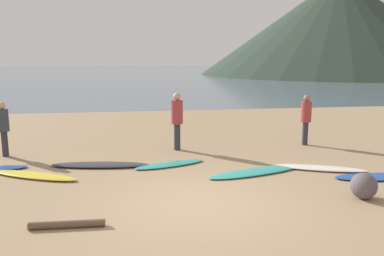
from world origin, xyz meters
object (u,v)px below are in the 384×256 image
Objects in this scene: surfboard_5 at (257,171)px; surfboard_6 at (320,168)px; person_2 at (177,116)px; surfboard_2 at (35,175)px; beach_rock_far at (364,186)px; person_1 at (306,116)px; surfboard_3 at (100,165)px; person_3 at (3,124)px; surfboard_7 at (377,177)px; driftwood_log at (67,224)px; surfboard_4 at (170,164)px.

surfboard_6 is (1.66, 0.01, 0.01)m from surfboard_5.
person_2 is (-1.66, 2.68, 1.00)m from surfboard_5.
surfboard_2 is 7.29m from beach_rock_far.
person_1 is at bearing 79.67° from person_2.
surfboard_3 is 6.60m from person_1.
person_3 is 2.98× the size of beach_rock_far.
beach_rock_far is at bearing -69.35° from surfboard_5.
surfboard_6 is at bearing -16.58° from surfboard_5.
surfboard_7 is at bearing 39.50° from person_2.
driftwood_log is at bearing -85.68° from surfboard_3.
surfboard_4 is 4.96m from person_1.
person_2 is at bearing 124.41° from beach_rock_far.
surfboard_2 is 0.86× the size of surfboard_5.
surfboard_5 is 2.79m from surfboard_7.
person_3 reaches higher than driftwood_log.
surfboard_2 is at bearing -145.94° from surfboard_3.
surfboard_5 is 3.31m from person_2.
surfboard_2 reaches higher than surfboard_4.
surfboard_7 is 1.32× the size of person_3.
surfboard_4 is 1.24× the size of person_3.
surfboard_4 is 4.69m from beach_rock_far.
person_3 is (-2.75, 1.50, 0.87)m from surfboard_3.
surfboard_2 is 4.38× the size of beach_rock_far.
surfboard_6 is at bearing 24.01° from driftwood_log.
surfboard_2 is 8.18m from person_1.
person_1 is 9.09m from person_3.
surfboard_4 is 4.07m from driftwood_log.
surfboard_6 is at bearing 23.05° from surfboard_2.
person_3 is at bearing -175.42° from surfboard_6.
driftwood_log is at bearing -165.02° from surfboard_5.
surfboard_7 is 1.18× the size of person_2.
surfboard_5 is 4.83m from driftwood_log.
surfboard_3 is at bearing 155.55° from surfboard_4.
surfboard_4 is at bearing 59.86° from driftwood_log.
person_1 is at bearing 97.10° from surfboard_7.
surfboard_3 is at bearing 86.21° from driftwood_log.
beach_rock_far is at bearing 23.07° from person_2.
surfboard_2 is 2.71m from person_3.
surfboard_3 is 3.70m from driftwood_log.
surfboard_3 is 1.56× the size of person_1.
surfboard_4 is at bearing 102.16° from person_1.
surfboard_5 is 1.18× the size of surfboard_6.
surfboard_6 is 1.29× the size of person_2.
surfboard_5 is 1.66m from surfboard_6.
person_3 reaches higher than beach_rock_far.
surfboard_2 is 4.39m from person_2.
surfboard_6 is 1.31m from surfboard_7.
person_3 is at bearing 159.54° from surfboard_3.
beach_rock_far is (3.61, -2.99, 0.23)m from surfboard_4.
surfboard_3 is 1.45× the size of person_2.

